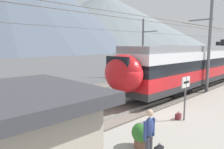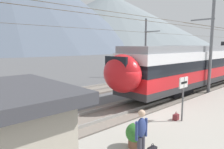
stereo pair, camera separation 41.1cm
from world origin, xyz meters
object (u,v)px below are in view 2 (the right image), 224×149
catenary_mast_mid (210,43)px  catenary_mast_far_side (147,47)px  platform_sign (183,89)px  handbag_near_sign (176,117)px  train_near_platform (212,62)px  passenger_walking (141,133)px  train_far_track (213,55)px  potted_plant_platform_edge (135,134)px

catenary_mast_mid → catenary_mast_far_side: size_ratio=1.00×
platform_sign → handbag_near_sign: 1.44m
train_near_platform → platform_sign: bearing=-163.4°
catenary_mast_mid → handbag_near_sign: (-7.87, -1.86, -3.64)m
passenger_walking → handbag_near_sign: size_ratio=4.10×
catenary_mast_far_side → handbag_near_sign: catenary_mast_far_side is taller
train_far_track → passenger_walking: size_ratio=16.75×
train_far_track → potted_plant_platform_edge: size_ratio=31.90×
catenary_mast_far_side → train_near_platform: bearing=-83.7°
train_far_track → catenary_mast_far_side: bearing=173.8°
train_far_track → handbag_near_sign: train_far_track is taller
platform_sign → potted_plant_platform_edge: 3.76m
handbag_near_sign → train_far_track: bearing=18.7°
catenary_mast_mid → platform_sign: bearing=-164.8°
train_near_platform → catenary_mast_far_side: bearing=96.3°
catenary_mast_mid → platform_sign: catenary_mast_mid is taller
catenary_mast_far_side → catenary_mast_mid: bearing=-111.7°
train_near_platform → potted_plant_platform_edge: train_near_platform is taller
catenary_mast_mid → platform_sign: (-7.77, -2.11, -2.23)m
train_far_track → passenger_walking: (-31.15, -10.35, -0.97)m
catenary_mast_far_side → passenger_walking: size_ratio=28.46×
train_near_platform → train_far_track: bearing=21.4°
catenary_mast_far_side → passenger_walking: 19.83m
catenary_mast_mid → potted_plant_platform_edge: bearing=-168.5°
catenary_mast_far_side → handbag_near_sign: 16.11m
train_near_platform → passenger_walking: size_ratio=15.82×
passenger_walking → potted_plant_platform_edge: bearing=51.1°
potted_plant_platform_edge → train_far_track: bearing=17.4°
train_far_track → platform_sign: train_far_track is taller
catenary_mast_mid → passenger_walking: (-11.97, -3.06, -2.85)m
catenary_mast_far_side → potted_plant_platform_edge: catenary_mast_far_side is taller
train_near_platform → catenary_mast_mid: catenary_mast_mid is taller
catenary_mast_mid → platform_sign: size_ratio=22.68×
train_far_track → potted_plant_platform_edge: train_far_track is taller
passenger_walking → potted_plant_platform_edge: 1.07m
catenary_mast_far_side → train_far_track: bearing=-6.2°
catenary_mast_far_side → handbag_near_sign: (-11.44, -10.85, -3.28)m
passenger_walking → train_far_track: bearing=18.4°
catenary_mast_far_side → passenger_walking: bearing=-142.2°
train_far_track → potted_plant_platform_edge: bearing=-162.6°
passenger_walking → handbag_near_sign: bearing=16.4°
platform_sign → train_near_platform: bearing=16.6°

